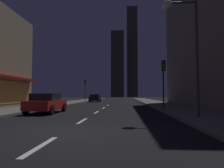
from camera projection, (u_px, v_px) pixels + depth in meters
ground_plane at (114, 102)px, 39.20m from camera, size 78.00×136.00×0.10m
sidewalk_right at (150, 102)px, 38.76m from camera, size 4.00×76.00×0.15m
sidewalk_left at (78, 101)px, 39.66m from camera, size 4.00×76.00×0.15m
lane_marking_center at (96, 112)px, 15.69m from camera, size 0.16×23.00×0.01m
skyscraper_distant_tall at (118, 64)px, 120.80m from camera, size 7.45×7.61×38.80m
skyscraper_distant_mid at (132, 52)px, 127.76m from camera, size 6.51×5.57×56.67m
car_parked_near at (46, 103)px, 15.04m from camera, size 1.98×4.24×1.45m
car_parked_far at (95, 98)px, 39.29m from camera, size 1.98×4.24×1.45m
fire_hydrant_far_left at (56, 102)px, 23.92m from camera, size 0.42×0.30×0.65m
traffic_light_near_right at (163, 73)px, 17.42m from camera, size 0.32×0.48×4.20m
traffic_light_far_left at (85, 85)px, 39.30m from camera, size 0.32×0.48×4.20m
street_lamp_right at (182, 28)px, 11.38m from camera, size 1.96×0.56×6.58m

